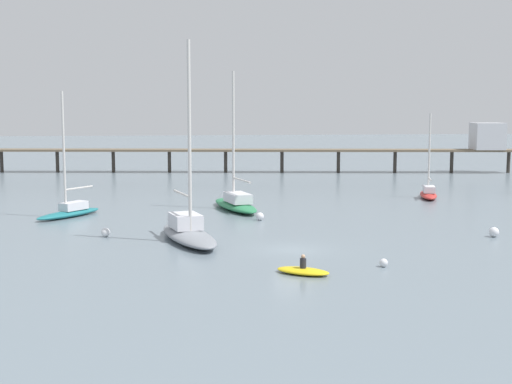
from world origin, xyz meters
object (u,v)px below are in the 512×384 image
Objects in this scene: sailboat_gray at (188,230)px; mooring_buoy_outer at (494,232)px; sailboat_red at (428,192)px; pier at (337,145)px; sailboat_green at (236,202)px; mooring_buoy_far at (106,232)px; sailboat_teal at (70,209)px; mooring_buoy_inner at (384,263)px; dinghy_yellow at (303,271)px; mooring_buoy_mid at (260,216)px.

sailboat_gray is 19.24× the size of mooring_buoy_outer.
mooring_buoy_outer is at bearing -98.67° from sailboat_red.
pier is at bearing 95.20° from sailboat_red.
sailboat_red is 21.60m from sailboat_green.
sailboat_red is at bearing 30.35° from mooring_buoy_far.
sailboat_teal is 0.77× the size of sailboat_gray.
mooring_buoy_far is (-10.68, -12.39, -0.42)m from sailboat_green.
sailboat_green reaches higher than mooring_buoy_inner.
mooring_buoy_far is at bearing -130.75° from sailboat_green.
pier is 61.24m from mooring_buoy_inner.
sailboat_red is 2.61× the size of dinghy_yellow.
dinghy_yellow is 5.08× the size of mooring_buoy_mid.
sailboat_green is 19.04× the size of mooring_buoy_mid.
pier is at bearing 63.25° from sailboat_green.
sailboat_red is 36.41m from mooring_buoy_far.
sailboat_teal is at bearing 157.12° from mooring_buoy_outer.
mooring_buoy_inner is at bearing 13.14° from dinghy_yellow.
dinghy_yellow is at bearing -121.52° from sailboat_red.
pier reaches higher than mooring_buoy_inner.
mooring_buoy_far is 28.31m from mooring_buoy_outer.
sailboat_red is at bearing 39.08° from sailboat_gray.
sailboat_green is 25.48m from dinghy_yellow.
sailboat_teal is 10.80m from mooring_buoy_far.
mooring_buoy_outer is (-3.33, -21.87, -0.26)m from sailboat_red.
sailboat_teal reaches higher than sailboat_red.
pier is 6.03× the size of sailboat_gray.
sailboat_green is at bearing 137.68° from mooring_buoy_outer.
sailboat_gray reaches higher than sailboat_teal.
pier is 56.20m from mooring_buoy_far.
sailboat_red is 36.89m from dinghy_yellow.
mooring_buoy_inner is at bearing -34.58° from mooring_buoy_far.
dinghy_yellow is 17.82m from mooring_buoy_far.
mooring_buoy_outer is (22.16, -1.16, -0.42)m from sailboat_gray.
sailboat_teal is at bearing 166.29° from mooring_buoy_mid.
dinghy_yellow is at bearing -55.14° from sailboat_teal.
mooring_buoy_outer is at bearing -7.04° from mooring_buoy_far.
sailboat_gray reaches higher than mooring_buoy_mid.
dinghy_yellow reaches higher than mooring_buoy_inner.
mooring_buoy_far is at bearing -149.65° from sailboat_red.
sailboat_teal is 3.18× the size of dinghy_yellow.
mooring_buoy_inner is (21.15, -21.91, -0.44)m from sailboat_teal.
sailboat_green reaches higher than pier.
mooring_buoy_mid is 18.63m from mooring_buoy_outer.
sailboat_red is at bearing 13.28° from sailboat_teal.
sailboat_green is 19.50× the size of mooring_buoy_far.
sailboat_red is at bearing 58.48° from dinghy_yellow.
sailboat_green reaches higher than mooring_buoy_outer.
sailboat_teal is 16.55m from mooring_buoy_mid.
sailboat_red is at bearing 32.44° from mooring_buoy_mid.
mooring_buoy_far is at bearing 132.95° from dinghy_yellow.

